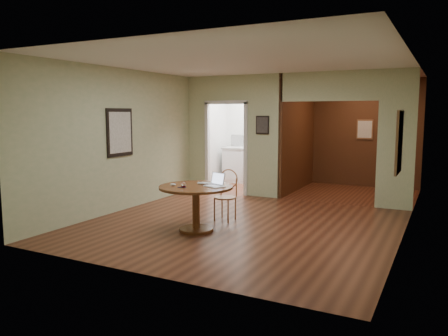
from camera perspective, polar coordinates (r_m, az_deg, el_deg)
The scene contains 11 objects.
floor at distance 7.33m, azimuth 1.90°, elevation -7.53°, with size 5.00×5.00×0.00m, color #462114.
room_shell at distance 10.15m, azimuth 7.04°, elevation 3.91°, with size 5.20×7.50×5.00m.
dining_table at distance 6.90m, azimuth -3.68°, elevation -3.89°, with size 1.16×1.16×0.73m.
chair at distance 7.63m, azimuth 0.34°, elevation -3.14°, with size 0.39×0.39×0.89m.
open_laptop at distance 6.82m, azimuth -1.05°, elevation -1.90°, with size 0.35×0.35×0.21m.
closed_laptop at distance 6.97m, azimuth -2.06°, elevation -2.08°, with size 0.36×0.23×0.03m, color silver.
mouse at distance 6.90m, azimuth -6.68°, elevation -2.17°, with size 0.10×0.05×0.04m, color silver.
wine_glass at distance 6.72m, azimuth -5.31°, elevation -2.18°, with size 0.08×0.08×0.09m, color white, non-canonical shape.
pen at distance 6.72m, azimuth -5.54°, elevation -2.54°, with size 0.01×0.01×0.14m, color navy.
kitchen_cabinet at distance 11.57m, azimuth 4.77°, elevation 0.29°, with size 2.06×0.60×0.94m.
grocery_bag at distance 11.24m, azimuth 8.35°, elevation 3.10°, with size 0.26×0.22×0.26m, color beige.
Camera 1 is at (3.03, -6.41, 1.87)m, focal length 35.00 mm.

